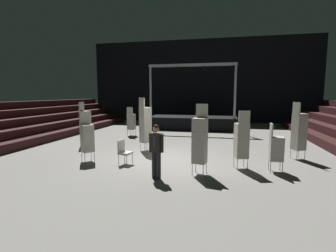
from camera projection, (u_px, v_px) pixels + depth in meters
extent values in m
cube|color=slate|center=(165.00, 160.00, 10.52)|extent=(22.00, 30.00, 0.10)
cube|color=black|center=(200.00, 81.00, 24.53)|extent=(22.00, 0.30, 8.00)
cube|color=black|center=(28.00, 142.00, 13.11)|extent=(0.75, 24.00, 0.45)
cube|color=black|center=(16.00, 133.00, 13.22)|extent=(0.75, 24.00, 0.45)
cube|color=black|center=(3.00, 124.00, 13.32)|extent=(0.75, 24.00, 0.45)
cube|color=black|center=(193.00, 123.00, 19.67)|extent=(6.73, 2.73, 0.97)
cylinder|color=#9EA0A8|center=(151.00, 92.00, 18.97)|extent=(0.16, 0.16, 3.85)
cylinder|color=#9EA0A8|center=(235.00, 92.00, 17.61)|extent=(0.16, 0.16, 3.85)
cube|color=#9EA0A8|center=(192.00, 65.00, 18.05)|extent=(6.43, 0.20, 0.20)
cylinder|color=black|center=(154.00, 69.00, 18.70)|extent=(0.18, 0.18, 0.22)
cylinder|color=black|center=(179.00, 68.00, 18.28)|extent=(0.18, 0.18, 0.22)
cylinder|color=black|center=(205.00, 68.00, 17.87)|extent=(0.18, 0.18, 0.22)
cylinder|color=black|center=(232.00, 67.00, 17.45)|extent=(0.18, 0.18, 0.22)
cylinder|color=black|center=(159.00, 166.00, 7.99)|extent=(0.15, 0.15, 0.87)
cylinder|color=black|center=(154.00, 165.00, 8.10)|extent=(0.15, 0.15, 0.87)
cube|color=silver|center=(155.00, 143.00, 7.90)|extent=(0.20, 0.16, 0.61)
cube|color=black|center=(156.00, 143.00, 7.95)|extent=(0.46, 0.37, 0.61)
cube|color=navy|center=(154.00, 141.00, 7.85)|extent=(0.06, 0.03, 0.39)
cylinder|color=black|center=(162.00, 143.00, 7.81)|extent=(0.13, 0.13, 0.57)
cylinder|color=black|center=(151.00, 142.00, 8.08)|extent=(0.13, 0.13, 0.57)
sphere|color=tan|center=(156.00, 129.00, 7.89)|extent=(0.20, 0.20, 0.20)
sphere|color=black|center=(156.00, 127.00, 7.89)|extent=(0.17, 0.17, 0.17)
cylinder|color=#B2B5BA|center=(130.00, 132.00, 16.75)|extent=(0.02, 0.02, 0.40)
cylinder|color=#B2B5BA|center=(135.00, 132.00, 16.63)|extent=(0.02, 0.02, 0.40)
cylinder|color=#B2B5BA|center=(128.00, 133.00, 16.39)|extent=(0.02, 0.02, 0.40)
cylinder|color=#B2B5BA|center=(133.00, 133.00, 16.27)|extent=(0.02, 0.02, 0.40)
cube|color=#B7B2A3|center=(131.00, 129.00, 16.48)|extent=(0.48, 0.48, 0.08)
cube|color=#B7B2A3|center=(131.00, 128.00, 16.47)|extent=(0.48, 0.48, 0.08)
cube|color=#B7B2A3|center=(131.00, 126.00, 16.46)|extent=(0.48, 0.48, 0.08)
cube|color=#B7B2A3|center=(131.00, 125.00, 16.45)|extent=(0.48, 0.48, 0.08)
cube|color=#B7B2A3|center=(131.00, 124.00, 16.44)|extent=(0.48, 0.48, 0.08)
cube|color=#B7B2A3|center=(131.00, 122.00, 16.43)|extent=(0.48, 0.48, 0.08)
cube|color=#B7B2A3|center=(131.00, 121.00, 16.41)|extent=(0.48, 0.48, 0.08)
cube|color=#B7B2A3|center=(131.00, 120.00, 16.40)|extent=(0.48, 0.48, 0.08)
cube|color=#B7B2A3|center=(131.00, 119.00, 16.39)|extent=(0.48, 0.48, 0.08)
cube|color=#B7B2A3|center=(131.00, 117.00, 16.38)|extent=(0.48, 0.48, 0.08)
cube|color=#B7B2A3|center=(131.00, 116.00, 16.37)|extent=(0.48, 0.48, 0.08)
cube|color=#B7B2A3|center=(131.00, 115.00, 16.36)|extent=(0.48, 0.48, 0.08)
cube|color=#B7B2A3|center=(130.00, 111.00, 16.14)|extent=(0.41, 0.09, 0.46)
cylinder|color=#B2B5BA|center=(147.00, 145.00, 12.38)|extent=(0.02, 0.02, 0.40)
cylinder|color=#B2B5BA|center=(151.00, 146.00, 12.10)|extent=(0.02, 0.02, 0.40)
cylinder|color=#B2B5BA|center=(140.00, 146.00, 12.13)|extent=(0.02, 0.02, 0.40)
cylinder|color=#B2B5BA|center=(145.00, 148.00, 11.85)|extent=(0.02, 0.02, 0.40)
cube|color=#B7B2A3|center=(146.00, 141.00, 12.08)|extent=(0.62, 0.62, 0.08)
cube|color=#B7B2A3|center=(146.00, 140.00, 12.07)|extent=(0.62, 0.62, 0.08)
cube|color=#B7B2A3|center=(146.00, 138.00, 12.06)|extent=(0.62, 0.62, 0.08)
cube|color=#B7B2A3|center=(146.00, 136.00, 12.05)|extent=(0.62, 0.62, 0.08)
cube|color=#B7B2A3|center=(146.00, 135.00, 12.04)|extent=(0.62, 0.62, 0.08)
cube|color=#B7B2A3|center=(146.00, 133.00, 12.03)|extent=(0.62, 0.62, 0.08)
cube|color=#B7B2A3|center=(145.00, 131.00, 12.02)|extent=(0.62, 0.62, 0.08)
cube|color=#B7B2A3|center=(145.00, 129.00, 12.01)|extent=(0.62, 0.62, 0.08)
cube|color=#B7B2A3|center=(145.00, 128.00, 12.00)|extent=(0.62, 0.62, 0.08)
cube|color=#B7B2A3|center=(145.00, 126.00, 11.99)|extent=(0.62, 0.62, 0.08)
cube|color=#B7B2A3|center=(145.00, 124.00, 11.98)|extent=(0.62, 0.62, 0.08)
cube|color=#B7B2A3|center=(145.00, 122.00, 11.97)|extent=(0.62, 0.62, 0.08)
cube|color=#B7B2A3|center=(145.00, 121.00, 11.96)|extent=(0.62, 0.62, 0.08)
cube|color=#B7B2A3|center=(145.00, 119.00, 11.94)|extent=(0.62, 0.62, 0.08)
cube|color=#B7B2A3|center=(145.00, 117.00, 11.93)|extent=(0.62, 0.62, 0.08)
cube|color=#B7B2A3|center=(145.00, 115.00, 11.92)|extent=(0.62, 0.62, 0.08)
cube|color=#B7B2A3|center=(145.00, 113.00, 11.91)|extent=(0.62, 0.62, 0.08)
cube|color=#B7B2A3|center=(145.00, 112.00, 11.90)|extent=(0.62, 0.62, 0.08)
cube|color=#B7B2A3|center=(145.00, 110.00, 11.89)|extent=(0.62, 0.62, 0.08)
cube|color=#B7B2A3|center=(145.00, 108.00, 11.88)|extent=(0.62, 0.62, 0.08)
cube|color=#B7B2A3|center=(142.00, 102.00, 11.72)|extent=(0.36, 0.28, 0.46)
cylinder|color=#B2B5BA|center=(203.00, 171.00, 8.24)|extent=(0.02, 0.02, 0.40)
cylinder|color=#B2B5BA|center=(192.00, 169.00, 8.39)|extent=(0.02, 0.02, 0.40)
cylinder|color=#B2B5BA|center=(206.00, 168.00, 8.58)|extent=(0.02, 0.02, 0.40)
cylinder|color=#B2B5BA|center=(196.00, 166.00, 8.74)|extent=(0.02, 0.02, 0.40)
cube|color=#B7B2A3|center=(199.00, 162.00, 8.46)|extent=(0.52, 0.52, 0.08)
cube|color=#B7B2A3|center=(199.00, 159.00, 8.45)|extent=(0.52, 0.52, 0.08)
cube|color=#B7B2A3|center=(199.00, 157.00, 8.44)|extent=(0.52, 0.52, 0.08)
cube|color=#B7B2A3|center=(200.00, 154.00, 8.43)|extent=(0.52, 0.52, 0.08)
cube|color=#B7B2A3|center=(200.00, 152.00, 8.42)|extent=(0.52, 0.52, 0.08)
cube|color=#B7B2A3|center=(200.00, 149.00, 8.40)|extent=(0.52, 0.52, 0.08)
cube|color=#B7B2A3|center=(200.00, 147.00, 8.39)|extent=(0.52, 0.52, 0.08)
cube|color=#B7B2A3|center=(200.00, 144.00, 8.38)|extent=(0.52, 0.52, 0.08)
cube|color=#B7B2A3|center=(200.00, 142.00, 8.37)|extent=(0.52, 0.52, 0.08)
cube|color=#B7B2A3|center=(200.00, 139.00, 8.36)|extent=(0.52, 0.52, 0.08)
cube|color=#B7B2A3|center=(200.00, 137.00, 8.35)|extent=(0.52, 0.52, 0.08)
cube|color=#B7B2A3|center=(200.00, 134.00, 8.34)|extent=(0.52, 0.52, 0.08)
cube|color=#B7B2A3|center=(200.00, 132.00, 8.33)|extent=(0.52, 0.52, 0.08)
cube|color=#B7B2A3|center=(200.00, 129.00, 8.32)|extent=(0.52, 0.52, 0.08)
cube|color=#B7B2A3|center=(200.00, 127.00, 8.31)|extent=(0.52, 0.52, 0.08)
cube|color=#B7B2A3|center=(200.00, 124.00, 8.30)|extent=(0.52, 0.52, 0.08)
cube|color=#B7B2A3|center=(200.00, 122.00, 8.29)|extent=(0.52, 0.52, 0.08)
cube|color=#B7B2A3|center=(200.00, 119.00, 8.28)|extent=(0.52, 0.52, 0.08)
cube|color=#B7B2A3|center=(202.00, 111.00, 8.42)|extent=(0.41, 0.13, 0.46)
cylinder|color=#B2B5BA|center=(280.00, 165.00, 8.92)|extent=(0.02, 0.02, 0.40)
cylinder|color=#B2B5BA|center=(282.00, 168.00, 8.55)|extent=(0.02, 0.02, 0.40)
cylinder|color=#B2B5BA|center=(269.00, 164.00, 9.00)|extent=(0.02, 0.02, 0.40)
cylinder|color=#B2B5BA|center=(271.00, 167.00, 8.64)|extent=(0.02, 0.02, 0.40)
cube|color=#B7B2A3|center=(276.00, 159.00, 8.75)|extent=(0.44, 0.44, 0.08)
cube|color=#B7B2A3|center=(276.00, 157.00, 8.73)|extent=(0.44, 0.44, 0.08)
cube|color=#B7B2A3|center=(276.00, 155.00, 8.72)|extent=(0.44, 0.44, 0.08)
cube|color=#B7B2A3|center=(276.00, 152.00, 8.71)|extent=(0.44, 0.44, 0.08)
cube|color=#B7B2A3|center=(276.00, 150.00, 8.70)|extent=(0.44, 0.44, 0.08)
cube|color=#B7B2A3|center=(276.00, 148.00, 8.69)|extent=(0.44, 0.44, 0.08)
cube|color=#B7B2A3|center=(277.00, 145.00, 8.68)|extent=(0.44, 0.44, 0.08)
cube|color=#B7B2A3|center=(277.00, 143.00, 8.67)|extent=(0.44, 0.44, 0.08)
cube|color=#B7B2A3|center=(277.00, 140.00, 8.66)|extent=(0.44, 0.44, 0.08)
cube|color=#B7B2A3|center=(277.00, 138.00, 8.65)|extent=(0.44, 0.44, 0.08)
cube|color=#B7B2A3|center=(271.00, 130.00, 8.66)|extent=(0.05, 0.41, 0.46)
cylinder|color=#B2B5BA|center=(91.00, 141.00, 13.41)|extent=(0.02, 0.02, 0.40)
cylinder|color=#B2B5BA|center=(87.00, 143.00, 13.05)|extent=(0.02, 0.02, 0.40)
cylinder|color=#B2B5BA|center=(85.00, 141.00, 13.52)|extent=(0.02, 0.02, 0.40)
cylinder|color=#B2B5BA|center=(81.00, 142.00, 13.16)|extent=(0.02, 0.02, 0.40)
cube|color=#B7B2A3|center=(86.00, 137.00, 13.25)|extent=(0.47, 0.47, 0.08)
cube|color=#B7B2A3|center=(86.00, 136.00, 13.24)|extent=(0.47, 0.47, 0.08)
cube|color=#B7B2A3|center=(86.00, 134.00, 13.23)|extent=(0.47, 0.47, 0.08)
cube|color=#B7B2A3|center=(86.00, 133.00, 13.22)|extent=(0.47, 0.47, 0.08)
cube|color=#B7B2A3|center=(86.00, 131.00, 13.21)|extent=(0.47, 0.47, 0.08)
cube|color=#B7B2A3|center=(86.00, 129.00, 13.20)|extent=(0.47, 0.47, 0.08)
cube|color=#B7B2A3|center=(86.00, 128.00, 13.19)|extent=(0.47, 0.47, 0.08)
cube|color=#B7B2A3|center=(86.00, 126.00, 13.18)|extent=(0.47, 0.47, 0.08)
cube|color=#B7B2A3|center=(85.00, 125.00, 13.17)|extent=(0.47, 0.47, 0.08)
cube|color=#B7B2A3|center=(85.00, 123.00, 13.16)|extent=(0.47, 0.47, 0.08)
cube|color=#B7B2A3|center=(85.00, 121.00, 13.15)|extent=(0.47, 0.47, 0.08)
cube|color=#B7B2A3|center=(85.00, 120.00, 13.13)|extent=(0.47, 0.47, 0.08)
cube|color=#B7B2A3|center=(85.00, 118.00, 13.12)|extent=(0.47, 0.47, 0.08)
cube|color=#B7B2A3|center=(85.00, 117.00, 13.11)|extent=(0.47, 0.47, 0.08)
cube|color=#B7B2A3|center=(85.00, 115.00, 13.10)|extent=(0.47, 0.47, 0.08)
cube|color=#B7B2A3|center=(85.00, 113.00, 13.09)|extent=(0.47, 0.47, 0.08)
cube|color=#B7B2A3|center=(85.00, 112.00, 13.08)|extent=(0.47, 0.47, 0.08)
cube|color=#B7B2A3|center=(81.00, 106.00, 13.10)|extent=(0.08, 0.41, 0.46)
cylinder|color=#B2B5BA|center=(234.00, 162.00, 9.34)|extent=(0.02, 0.02, 0.40)
cylinder|color=#B2B5BA|center=(244.00, 162.00, 9.37)|extent=(0.02, 0.02, 0.40)
cylinder|color=#B2B5BA|center=(237.00, 165.00, 8.97)|extent=(0.02, 0.02, 0.40)
cylinder|color=#B2B5BA|center=(248.00, 164.00, 8.99)|extent=(0.02, 0.02, 0.40)
cube|color=#B7B2A3|center=(241.00, 157.00, 9.14)|extent=(0.55, 0.55, 0.08)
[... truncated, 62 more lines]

